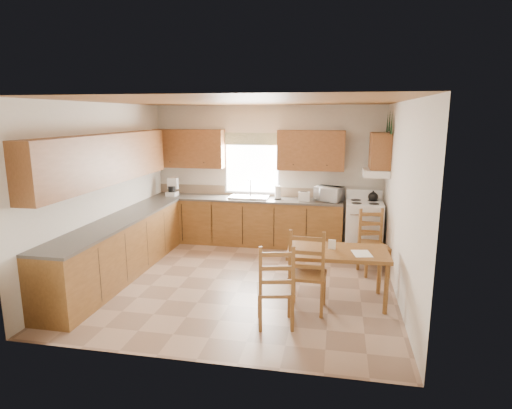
% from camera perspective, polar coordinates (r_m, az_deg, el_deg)
% --- Properties ---
extents(floor, '(4.50, 4.50, 0.00)m').
position_cam_1_polar(floor, '(6.70, -1.77, -10.14)').
color(floor, '#9C7D67').
rests_on(floor, ground).
extents(ceiling, '(4.50, 4.50, 0.00)m').
position_cam_1_polar(ceiling, '(6.22, -1.94, 13.60)').
color(ceiling, brown).
rests_on(ceiling, floor).
extents(wall_left, '(4.50, 4.50, 0.00)m').
position_cam_1_polar(wall_left, '(7.16, -19.72, 1.83)').
color(wall_left, silver).
rests_on(wall_left, floor).
extents(wall_right, '(4.50, 4.50, 0.00)m').
position_cam_1_polar(wall_right, '(6.23, 18.77, 0.49)').
color(wall_right, silver).
rests_on(wall_right, floor).
extents(wall_back, '(4.50, 4.50, 0.00)m').
position_cam_1_polar(wall_back, '(8.50, 1.50, 4.01)').
color(wall_back, silver).
rests_on(wall_back, floor).
extents(wall_front, '(4.50, 4.50, 0.00)m').
position_cam_1_polar(wall_front, '(4.21, -8.62, -4.26)').
color(wall_front, silver).
rests_on(wall_front, floor).
extents(lower_cab_back, '(3.75, 0.60, 0.88)m').
position_cam_1_polar(lower_cab_back, '(8.46, -1.38, -2.31)').
color(lower_cab_back, brown).
rests_on(lower_cab_back, floor).
extents(lower_cab_left, '(0.60, 3.60, 0.88)m').
position_cam_1_polar(lower_cab_left, '(7.09, -17.72, -5.70)').
color(lower_cab_left, brown).
rests_on(lower_cab_left, floor).
extents(counter_back, '(3.75, 0.63, 0.04)m').
position_cam_1_polar(counter_back, '(8.36, -1.39, 0.75)').
color(counter_back, '#4E4A45').
rests_on(counter_back, lower_cab_back).
extents(counter_left, '(0.63, 3.60, 0.04)m').
position_cam_1_polar(counter_left, '(6.97, -17.95, -2.09)').
color(counter_left, '#4E4A45').
rests_on(counter_left, lower_cab_left).
extents(backsplash, '(3.75, 0.01, 0.18)m').
position_cam_1_polar(backsplash, '(8.61, -0.99, 1.83)').
color(backsplash, '#8F785D').
rests_on(backsplash, counter_back).
extents(upper_cab_back_left, '(1.41, 0.33, 0.75)m').
position_cam_1_polar(upper_cab_back_left, '(8.68, -8.88, 7.39)').
color(upper_cab_back_left, brown).
rests_on(upper_cab_back_left, wall_back).
extents(upper_cab_back_right, '(1.25, 0.33, 0.75)m').
position_cam_1_polar(upper_cab_back_right, '(8.19, 7.34, 7.17)').
color(upper_cab_back_right, brown).
rests_on(upper_cab_back_right, wall_back).
extents(upper_cab_left, '(0.33, 3.60, 0.75)m').
position_cam_1_polar(upper_cab_left, '(6.88, -19.45, 5.72)').
color(upper_cab_left, brown).
rests_on(upper_cab_left, wall_left).
extents(upper_cab_stove, '(0.33, 0.62, 0.62)m').
position_cam_1_polar(upper_cab_stove, '(7.77, 16.20, 6.89)').
color(upper_cab_stove, brown).
rests_on(upper_cab_stove, wall_right).
extents(range_hood, '(0.44, 0.62, 0.12)m').
position_cam_1_polar(range_hood, '(7.80, 15.67, 4.13)').
color(range_hood, silver).
rests_on(range_hood, wall_right).
extents(window_frame, '(1.13, 0.02, 1.18)m').
position_cam_1_polar(window_frame, '(8.50, -0.53, 5.38)').
color(window_frame, silver).
rests_on(window_frame, wall_back).
extents(window_pane, '(1.05, 0.01, 1.10)m').
position_cam_1_polar(window_pane, '(8.50, -0.54, 5.37)').
color(window_pane, white).
rests_on(window_pane, wall_back).
extents(window_valance, '(1.19, 0.01, 0.24)m').
position_cam_1_polar(window_valance, '(8.43, -0.58, 8.73)').
color(window_valance, '#547444').
rests_on(window_valance, wall_back).
extents(sink_basin, '(0.75, 0.45, 0.04)m').
position_cam_1_polar(sink_basin, '(8.33, -0.89, 1.00)').
color(sink_basin, silver).
rests_on(sink_basin, counter_back).
extents(pine_decal_a, '(0.22, 0.22, 0.36)m').
position_cam_1_polar(pine_decal_a, '(7.44, 17.64, 10.31)').
color(pine_decal_a, '#12351C').
rests_on(pine_decal_a, wall_right).
extents(pine_decal_b, '(0.22, 0.22, 0.36)m').
position_cam_1_polar(pine_decal_b, '(7.76, 17.39, 10.66)').
color(pine_decal_b, '#12351C').
rests_on(pine_decal_b, wall_right).
extents(pine_decal_c, '(0.22, 0.22, 0.36)m').
position_cam_1_polar(pine_decal_c, '(8.07, 17.13, 10.42)').
color(pine_decal_c, '#12351C').
rests_on(pine_decal_c, wall_right).
extents(stove, '(0.65, 0.67, 0.96)m').
position_cam_1_polar(stove, '(8.03, 14.13, -3.17)').
color(stove, silver).
rests_on(stove, floor).
extents(coffeemaker, '(0.22, 0.25, 0.32)m').
position_cam_1_polar(coffeemaker, '(8.72, -11.14, 2.20)').
color(coffeemaker, silver).
rests_on(coffeemaker, counter_back).
extents(paper_towel, '(0.12, 0.12, 0.26)m').
position_cam_1_polar(paper_towel, '(8.21, 2.91, 1.59)').
color(paper_towel, white).
rests_on(paper_towel, counter_back).
extents(toaster, '(0.22, 0.15, 0.17)m').
position_cam_1_polar(toaster, '(8.08, 6.41, 1.06)').
color(toaster, silver).
rests_on(toaster, counter_back).
extents(microwave, '(0.55, 0.49, 0.27)m').
position_cam_1_polar(microwave, '(8.14, 9.70, 1.41)').
color(microwave, silver).
rests_on(microwave, counter_back).
extents(dining_table, '(1.38, 0.83, 0.72)m').
position_cam_1_polar(dining_table, '(6.02, 10.69, -9.29)').
color(dining_table, brown).
rests_on(dining_table, floor).
extents(chair_near_left, '(0.51, 0.50, 1.04)m').
position_cam_1_polar(chair_near_left, '(5.22, 2.62, -10.58)').
color(chair_near_left, brown).
rests_on(chair_near_left, floor).
extents(chair_near_right, '(0.49, 0.46, 1.11)m').
position_cam_1_polar(chair_near_right, '(5.62, 6.94, -8.59)').
color(chair_near_right, brown).
rests_on(chair_near_right, floor).
extents(chair_far_left, '(0.44, 0.42, 0.95)m').
position_cam_1_polar(chair_far_left, '(7.38, 14.94, -4.57)').
color(chair_far_left, brown).
rests_on(chair_far_left, floor).
extents(chair_far_right, '(0.53, 0.52, 1.02)m').
position_cam_1_polar(chair_far_right, '(7.10, 15.47, -4.95)').
color(chair_far_right, brown).
rests_on(chair_far_right, floor).
extents(table_paper, '(0.28, 0.34, 0.00)m').
position_cam_1_polar(table_paper, '(5.83, 13.93, -6.36)').
color(table_paper, white).
rests_on(table_paper, dining_table).
extents(table_card, '(0.10, 0.03, 0.13)m').
position_cam_1_polar(table_card, '(5.92, 10.10, -5.26)').
color(table_card, white).
rests_on(table_card, dining_table).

